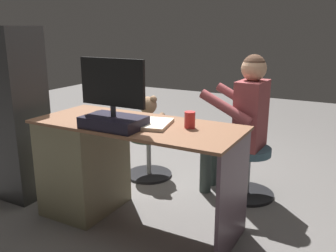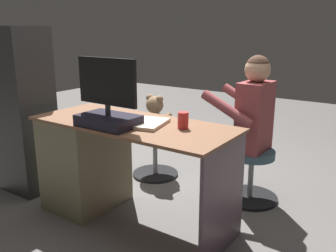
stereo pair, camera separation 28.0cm
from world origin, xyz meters
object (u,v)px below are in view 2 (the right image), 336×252
object	(u,v)px
keyboard	(127,118)
person	(246,117)
tv_remote	(89,116)
cup	(183,120)
office_chair_teddy	(155,151)
monitor	(108,108)
computer_mouse	(99,111)
teddy_bear	(156,115)
visitor_chair	(251,172)
desk	(94,159)

from	to	relation	value
keyboard	person	world-z (taller)	person
tv_remote	person	bearing A→B (deg)	-160.73
cup	office_chair_teddy	bearing A→B (deg)	-43.27
cup	office_chair_teddy	world-z (taller)	cup
monitor	keyboard	size ratio (longest dim) A/B	1.14
monitor	computer_mouse	bearing A→B (deg)	-35.25
monitor	tv_remote	size ratio (longest dim) A/B	3.20
teddy_bear	person	size ratio (longest dim) A/B	0.30
computer_mouse	person	size ratio (longest dim) A/B	0.08
cup	visitor_chair	xyz separation A→B (m)	(-0.19, -0.75, -0.57)
tv_remote	teddy_bear	bearing A→B (deg)	-114.57
office_chair_teddy	cup	bearing A→B (deg)	136.73
keyboard	visitor_chair	bearing A→B (deg)	-130.87
monitor	keyboard	distance (m)	0.25
person	teddy_bear	bearing A→B (deg)	1.43
keyboard	computer_mouse	bearing A→B (deg)	-0.82
tv_remote	office_chair_teddy	size ratio (longest dim) A/B	0.34
tv_remote	person	size ratio (longest dim) A/B	0.13
person	desk	bearing A→B (deg)	42.38
visitor_chair	tv_remote	bearing A→B (deg)	43.22
monitor	visitor_chair	distance (m)	1.33
computer_mouse	office_chair_teddy	xyz separation A→B (m)	(0.01, -0.72, -0.52)
desk	monitor	size ratio (longest dim) A/B	3.06
computer_mouse	tv_remote	world-z (taller)	computer_mouse
desk	monitor	distance (m)	0.61
tv_remote	office_chair_teddy	xyz separation A→B (m)	(0.02, -0.84, -0.52)
teddy_bear	visitor_chair	bearing A→B (deg)	-178.51
computer_mouse	person	xyz separation A→B (m)	(-0.88, -0.76, -0.07)
desk	teddy_bear	size ratio (longest dim) A/B	4.06
desk	office_chair_teddy	world-z (taller)	desk
monitor	person	distance (m)	1.15
monitor	cup	world-z (taller)	monitor
desk	office_chair_teddy	size ratio (longest dim) A/B	3.35
cup	office_chair_teddy	size ratio (longest dim) A/B	0.25
person	computer_mouse	bearing A→B (deg)	40.91
office_chair_teddy	teddy_bear	world-z (taller)	teddy_bear
office_chair_teddy	person	distance (m)	0.99
person	cup	bearing A→B (deg)	80.81
computer_mouse	teddy_bear	bearing A→B (deg)	-89.44
keyboard	computer_mouse	distance (m)	0.29
desk	cup	world-z (taller)	cup
desk	person	bearing A→B (deg)	-137.62
monitor	tv_remote	xyz separation A→B (m)	(0.30, -0.11, -0.12)
tv_remote	person	xyz separation A→B (m)	(-0.86, -0.87, -0.07)
keyboard	person	xyz separation A→B (m)	(-0.59, -0.76, -0.07)
monitor	teddy_bear	xyz separation A→B (m)	(0.32, -0.96, -0.29)
cup	desk	bearing A→B (deg)	4.84
monitor	person	bearing A→B (deg)	-119.76
monitor	tv_remote	world-z (taller)	monitor
monitor	person	xyz separation A→B (m)	(-0.56, -0.98, -0.18)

